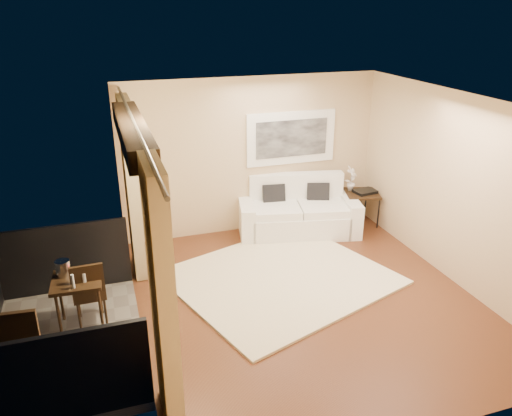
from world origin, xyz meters
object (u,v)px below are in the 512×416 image
sofa (298,213)px  orchid (351,179)px  side_table (362,195)px  balcony_chair_near (17,355)px  ice_bucket (63,268)px  balcony_chair_far (89,290)px  bistro_table (77,285)px

sofa → orchid: bearing=15.2°
side_table → orchid: orchid is taller
balcony_chair_near → ice_bucket: 1.39m
orchid → balcony_chair_far: bearing=-157.7°
ice_bucket → balcony_chair_near: bearing=-107.6°
side_table → bistro_table: 5.16m
sofa → ice_bucket: bearing=-144.2°
sofa → ice_bucket: sofa is taller
side_table → balcony_chair_near: size_ratio=0.70×
orchid → ice_bucket: orchid is taller
sofa → orchid: (1.04, 0.06, 0.51)m
side_table → ice_bucket: size_ratio=3.59×
bistro_table → balcony_chair_far: bearing=-4.7°
balcony_chair_far → balcony_chair_near: size_ratio=0.89×
balcony_chair_far → ice_bucket: 0.41m
sofa → bistro_table: sofa is taller
bistro_table → orchid: bearing=21.7°
side_table → bistro_table: size_ratio=1.04×
orchid → ice_bucket: (-4.85, -1.74, -0.07)m
sofa → orchid: 1.16m
orchid → balcony_chair_far: orchid is taller
balcony_chair_far → balcony_chair_near: (-0.68, -1.16, 0.07)m
side_table → balcony_chair_near: 6.15m
side_table → orchid: 0.36m
sofa → balcony_chair_near: size_ratio=2.18×
balcony_chair_near → ice_bucket: (0.42, 1.31, 0.20)m
balcony_chair_far → ice_bucket: size_ratio=4.52×
ice_bucket → orchid: bearing=19.7°
balcony_chair_near → sofa: bearing=40.1°
balcony_chair_far → balcony_chair_near: balcony_chair_near is taller
side_table → ice_bucket: (-5.01, -1.58, 0.22)m
balcony_chair_far → ice_bucket: bearing=-30.3°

